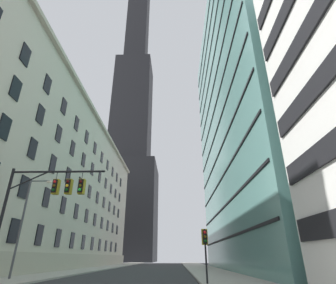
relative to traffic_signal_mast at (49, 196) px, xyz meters
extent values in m
cube|color=beige|center=(-13.18, 25.72, 8.23)|extent=(13.00, 73.76, 27.50)
cube|color=#B2A893|center=(-6.43, 25.72, 21.28)|extent=(0.70, 73.76, 0.60)
cube|color=#B2A893|center=(-6.53, 25.72, -4.41)|extent=(0.50, 73.76, 2.20)
cube|color=black|center=(-6.63, 7.84, -1.51)|extent=(0.14, 1.40, 2.20)
cube|color=black|center=(-6.63, 12.84, -1.51)|extent=(0.14, 1.40, 2.20)
cube|color=black|center=(-6.63, 17.84, -1.51)|extent=(0.14, 1.40, 2.20)
cube|color=black|center=(-6.63, 22.84, -1.51)|extent=(0.14, 1.40, 2.20)
cube|color=black|center=(-6.63, 27.84, -1.51)|extent=(0.14, 1.40, 2.20)
cube|color=black|center=(-6.63, 32.84, -1.51)|extent=(0.14, 1.40, 2.20)
cube|color=black|center=(-6.63, 37.84, -1.51)|extent=(0.14, 1.40, 2.20)
cube|color=black|center=(-6.63, 42.84, -1.51)|extent=(0.14, 1.40, 2.20)
cube|color=black|center=(-6.63, 47.84, -1.51)|extent=(0.14, 1.40, 2.20)
cube|color=black|center=(-6.63, 52.84, -1.51)|extent=(0.14, 1.40, 2.20)
cube|color=black|center=(-6.63, 7.84, 2.69)|extent=(0.14, 1.40, 2.20)
cube|color=black|center=(-6.63, 12.84, 2.69)|extent=(0.14, 1.40, 2.20)
cube|color=black|center=(-6.63, 17.84, 2.69)|extent=(0.14, 1.40, 2.20)
cube|color=black|center=(-6.63, 22.84, 2.69)|extent=(0.14, 1.40, 2.20)
cube|color=black|center=(-6.63, 27.84, 2.69)|extent=(0.14, 1.40, 2.20)
cube|color=black|center=(-6.63, 32.84, 2.69)|extent=(0.14, 1.40, 2.20)
cube|color=black|center=(-6.63, 37.84, 2.69)|extent=(0.14, 1.40, 2.20)
cube|color=black|center=(-6.63, 42.84, 2.69)|extent=(0.14, 1.40, 2.20)
cube|color=black|center=(-6.63, 47.84, 2.69)|extent=(0.14, 1.40, 2.20)
cube|color=black|center=(-6.63, 52.84, 2.69)|extent=(0.14, 1.40, 2.20)
cube|color=black|center=(-6.63, 2.84, 6.89)|extent=(0.14, 1.40, 2.20)
cube|color=black|center=(-6.63, 7.84, 6.89)|extent=(0.14, 1.40, 2.20)
cube|color=black|center=(-6.63, 12.84, 6.89)|extent=(0.14, 1.40, 2.20)
cube|color=black|center=(-6.63, 17.84, 6.89)|extent=(0.14, 1.40, 2.20)
cube|color=black|center=(-6.63, 22.84, 6.89)|extent=(0.14, 1.40, 2.20)
cube|color=black|center=(-6.63, 27.84, 6.89)|extent=(0.14, 1.40, 2.20)
cube|color=black|center=(-6.63, 32.84, 6.89)|extent=(0.14, 1.40, 2.20)
cube|color=black|center=(-6.63, 37.84, 6.89)|extent=(0.14, 1.40, 2.20)
cube|color=black|center=(-6.63, 42.84, 6.89)|extent=(0.14, 1.40, 2.20)
cube|color=black|center=(-6.63, 47.84, 6.89)|extent=(0.14, 1.40, 2.20)
cube|color=black|center=(-6.63, 52.84, 6.89)|extent=(0.14, 1.40, 2.20)
cube|color=black|center=(-6.63, 2.84, 11.09)|extent=(0.14, 1.40, 2.20)
cube|color=black|center=(-6.63, 7.84, 11.09)|extent=(0.14, 1.40, 2.20)
cube|color=black|center=(-6.63, 12.84, 11.09)|extent=(0.14, 1.40, 2.20)
cube|color=black|center=(-6.63, 17.84, 11.09)|extent=(0.14, 1.40, 2.20)
cube|color=black|center=(-6.63, 22.84, 11.09)|extent=(0.14, 1.40, 2.20)
cube|color=black|center=(-6.63, 27.84, 11.09)|extent=(0.14, 1.40, 2.20)
cube|color=black|center=(-6.63, 32.84, 11.09)|extent=(0.14, 1.40, 2.20)
cube|color=black|center=(-6.63, 37.84, 11.09)|extent=(0.14, 1.40, 2.20)
cube|color=black|center=(-6.63, 42.84, 11.09)|extent=(0.14, 1.40, 2.20)
cube|color=black|center=(-6.63, 47.84, 11.09)|extent=(0.14, 1.40, 2.20)
cube|color=black|center=(-6.63, 52.84, 11.09)|extent=(0.14, 1.40, 2.20)
cube|color=black|center=(-6.63, 2.84, 15.29)|extent=(0.14, 1.40, 2.20)
cube|color=black|center=(-6.63, 7.84, 15.29)|extent=(0.14, 1.40, 2.20)
cube|color=black|center=(-6.63, 12.84, 15.29)|extent=(0.14, 1.40, 2.20)
cube|color=black|center=(-6.63, 17.84, 15.29)|extent=(0.14, 1.40, 2.20)
cube|color=black|center=(-6.63, 22.84, 15.29)|extent=(0.14, 1.40, 2.20)
cube|color=black|center=(-6.63, 27.84, 15.29)|extent=(0.14, 1.40, 2.20)
cube|color=black|center=(-6.63, 32.84, 15.29)|extent=(0.14, 1.40, 2.20)
cube|color=black|center=(-6.63, 37.84, 15.29)|extent=(0.14, 1.40, 2.20)
cube|color=black|center=(-6.63, 42.84, 15.29)|extent=(0.14, 1.40, 2.20)
cube|color=black|center=(-6.63, 47.84, 15.29)|extent=(0.14, 1.40, 2.20)
cube|color=black|center=(-6.63, 52.84, 15.29)|extent=(0.14, 1.40, 2.20)
cube|color=black|center=(-12.20, 93.04, 14.11)|extent=(25.28, 25.28, 39.25)
cube|color=black|center=(-12.20, 93.04, 62.28)|extent=(17.69, 17.69, 57.09)
cube|color=black|center=(-12.20, 93.04, 126.51)|extent=(11.37, 11.37, 71.36)
cube|color=black|center=(15.27, -7.76, 3.49)|extent=(0.16, 10.01, 1.10)
cube|color=black|center=(15.27, -7.76, 6.49)|extent=(0.16, 10.01, 1.10)
cube|color=slate|center=(23.72, 20.41, 18.47)|extent=(16.80, 42.13, 47.97)
cube|color=black|center=(15.28, 20.41, -1.51)|extent=(0.12, 41.13, 0.24)
cube|color=black|center=(15.28, 20.41, 2.49)|extent=(0.12, 41.13, 0.24)
cube|color=black|center=(15.28, 20.41, 6.49)|extent=(0.12, 41.13, 0.24)
cube|color=black|center=(15.28, 20.41, 10.49)|extent=(0.12, 41.13, 0.24)
cube|color=black|center=(15.28, 20.41, 14.49)|extent=(0.12, 41.13, 0.24)
cube|color=black|center=(15.28, 20.41, 18.49)|extent=(0.12, 41.13, 0.24)
cube|color=black|center=(15.28, 20.41, 22.49)|extent=(0.12, 41.13, 0.24)
cube|color=black|center=(15.28, 20.41, 26.49)|extent=(0.12, 41.13, 0.24)
cube|color=black|center=(15.28, 20.41, 30.49)|extent=(0.12, 41.13, 0.24)
cube|color=black|center=(15.28, 20.41, 34.49)|extent=(0.12, 41.13, 0.24)
cube|color=black|center=(15.28, 20.41, 38.49)|extent=(0.12, 41.13, 0.24)
cylinder|color=black|center=(-2.87, -0.05, -1.69)|extent=(0.20, 0.20, 7.36)
cylinder|color=black|center=(0.43, -0.05, 1.74)|extent=(6.59, 0.14, 0.14)
cylinder|color=black|center=(-1.55, -0.05, 1.14)|extent=(2.71, 0.10, 1.38)
cylinder|color=black|center=(0.34, -0.05, 1.44)|extent=(0.04, 0.04, 0.60)
cube|color=black|center=(0.34, -0.05, 0.69)|extent=(0.30, 0.30, 0.90)
cube|color=olive|center=(0.34, 0.12, 0.69)|extent=(0.40, 0.40, 1.04)
sphere|color=red|center=(0.34, -0.21, 0.97)|extent=(0.20, 0.20, 0.20)
sphere|color=#4B3A08|center=(0.34, -0.21, 0.69)|extent=(0.20, 0.20, 0.20)
sphere|color=#083D10|center=(0.34, -0.21, 0.41)|extent=(0.20, 0.20, 0.20)
cylinder|color=black|center=(1.25, -0.05, 1.44)|extent=(0.04, 0.04, 0.60)
cube|color=black|center=(1.25, -0.05, 0.69)|extent=(0.30, 0.30, 0.90)
cube|color=olive|center=(1.25, 0.12, 0.69)|extent=(0.40, 0.40, 1.04)
sphere|color=#450808|center=(1.25, -0.21, 0.97)|extent=(0.20, 0.20, 0.20)
sphere|color=yellow|center=(1.25, -0.21, 0.69)|extent=(0.20, 0.20, 0.20)
sphere|color=#083D10|center=(1.25, -0.21, 0.41)|extent=(0.20, 0.20, 0.20)
cylinder|color=black|center=(2.15, -0.05, 1.44)|extent=(0.04, 0.04, 0.60)
cube|color=black|center=(2.15, -0.05, 0.69)|extent=(0.30, 0.30, 0.90)
cube|color=olive|center=(2.15, 0.12, 0.69)|extent=(0.40, 0.40, 1.04)
sphere|color=#450808|center=(2.15, -0.21, 0.97)|extent=(0.20, 0.20, 0.20)
sphere|color=#4B3A08|center=(2.15, -0.21, 0.69)|extent=(0.20, 0.20, 0.20)
sphere|color=green|center=(2.15, -0.21, 0.41)|extent=(0.20, 0.20, 0.20)
cylinder|color=black|center=(10.69, 1.83, -3.68)|extent=(0.12, 0.12, 3.38)
cube|color=black|center=(10.69, 1.83, -2.49)|extent=(0.30, 0.30, 0.90)
cube|color=olive|center=(10.69, 2.00, -2.49)|extent=(0.40, 0.40, 1.04)
sphere|color=red|center=(10.69, 1.67, -2.21)|extent=(0.20, 0.20, 0.20)
sphere|color=#4B3A08|center=(10.69, 1.67, -2.49)|extent=(0.20, 0.20, 0.20)
sphere|color=#083D10|center=(10.69, 1.67, -2.77)|extent=(0.20, 0.20, 0.20)
cylinder|color=#47474C|center=(-4.72, 5.58, -1.28)|extent=(0.18, 0.18, 8.17)
cylinder|color=#47474C|center=(-3.85, 5.58, 2.66)|extent=(1.75, 0.10, 0.10)
ellipsoid|color=#EFE5C6|center=(-2.97, 5.58, 2.56)|extent=(0.56, 0.32, 0.24)
camera|label=1|loc=(8.67, -17.39, -3.79)|focal=27.66mm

